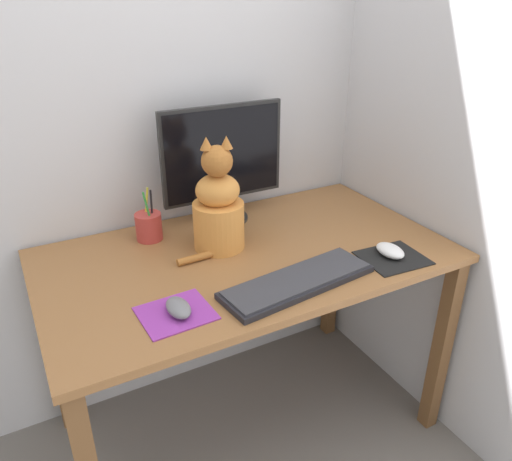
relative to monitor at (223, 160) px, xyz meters
The scene contains 12 objects.
ground_plane 1.01m from the monitor, 100.16° to the right, with size 12.00×12.00×0.00m, color slate.
wall_back 0.31m from the monitor, 110.92° to the left, with size 7.00×0.04×2.50m.
wall_side_right 0.74m from the monitor, 23.27° to the right, with size 0.04×7.00×2.50m.
desk 0.42m from the monitor, 100.16° to the right, with size 1.29×0.73×0.74m.
monitor is the anchor object (origin of this frame).
keyboard 0.55m from the monitor, 90.81° to the right, with size 0.48×0.20×0.02m.
mousepad_left 0.64m from the monitor, 127.32° to the right, with size 0.19×0.17×0.00m.
mousepad_right 0.66m from the monitor, 56.89° to the right, with size 0.21×0.18×0.00m.
computer_mouse_left 0.63m from the monitor, 126.56° to the right, with size 0.06×0.10×0.03m.
computer_mouse_right 0.64m from the monitor, 56.15° to the right, with size 0.07×0.10×0.03m.
cat 0.24m from the monitor, 119.55° to the right, with size 0.27×0.21×0.37m.
pen_cup 0.34m from the monitor, behind, with size 0.09×0.09×0.18m.
Camera 1 is at (-0.64, -1.25, 1.51)m, focal length 35.00 mm.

